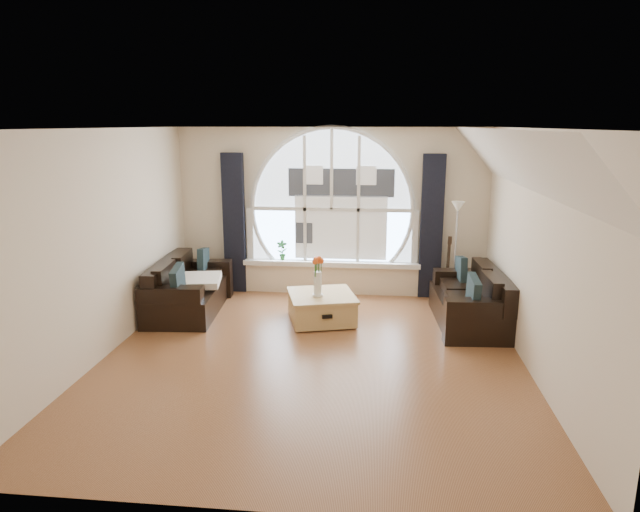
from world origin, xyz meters
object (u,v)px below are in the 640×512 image
at_px(potted_plant, 282,250).
at_px(guitar, 447,268).
at_px(coffee_chest, 322,306).
at_px(vase_flowers, 318,269).
at_px(sofa_right, 470,297).
at_px(sofa_left, 189,286).
at_px(floor_lamp, 455,253).

bearing_deg(potted_plant, guitar, -3.93).
height_order(coffee_chest, potted_plant, potted_plant).
bearing_deg(coffee_chest, vase_flowers, -131.96).
bearing_deg(vase_flowers, coffee_chest, 63.53).
bearing_deg(guitar, potted_plant, -170.74).
relative_size(sofa_right, coffee_chest, 1.90).
bearing_deg(sofa_left, floor_lamp, 7.55).
height_order(sofa_left, potted_plant, potted_plant).
bearing_deg(guitar, sofa_left, -153.10).
height_order(sofa_left, floor_lamp, floor_lamp).
bearing_deg(sofa_left, vase_flowers, -13.56).
relative_size(sofa_right, vase_flowers, 2.45).
distance_m(sofa_left, floor_lamp, 4.09).
xyz_separation_m(sofa_left, coffee_chest, (2.01, -0.22, -0.18)).
xyz_separation_m(sofa_right, floor_lamp, (-0.09, 0.96, 0.40)).
bearing_deg(sofa_right, floor_lamp, 92.06).
relative_size(sofa_left, floor_lamp, 1.09).
bearing_deg(vase_flowers, sofa_right, 5.36).
relative_size(vase_flowers, guitar, 0.66).
distance_m(floor_lamp, potted_plant, 2.79).
bearing_deg(floor_lamp, guitar, 133.07).
bearing_deg(potted_plant, coffee_chest, -59.54).
relative_size(sofa_right, potted_plant, 5.20).
relative_size(sofa_right, guitar, 1.62).
distance_m(sofa_right, floor_lamp, 1.05).
bearing_deg(sofa_left, guitar, 9.26).
bearing_deg(coffee_chest, potted_plant, 104.97).
xyz_separation_m(vase_flowers, potted_plant, (-0.75, 1.45, -0.08)).
distance_m(sofa_right, vase_flowers, 2.16).
distance_m(sofa_left, vase_flowers, 2.03).
relative_size(sofa_left, vase_flowers, 2.50).
bearing_deg(guitar, coffee_chest, -134.88).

